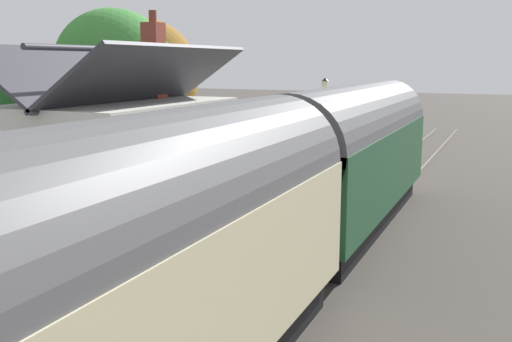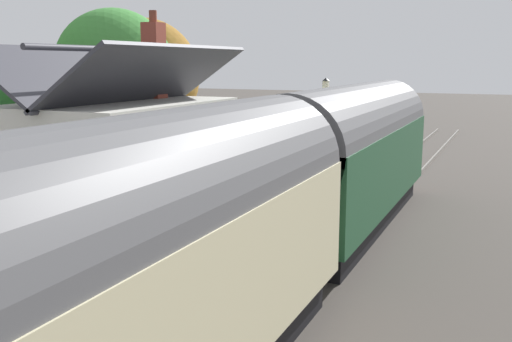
{
  "view_description": "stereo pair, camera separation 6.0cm",
  "coord_description": "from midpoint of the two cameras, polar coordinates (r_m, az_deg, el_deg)",
  "views": [
    {
      "loc": [
        -18.87,
        -5.37,
        4.99
      ],
      "look_at": [
        -3.29,
        1.5,
        1.81
      ],
      "focal_mm": 41.13,
      "sensor_mm": 36.0,
      "label": 1
    },
    {
      "loc": [
        -18.84,
        -5.43,
        4.99
      ],
      "look_at": [
        -3.29,
        1.5,
        1.81
      ],
      "focal_mm": 41.13,
      "sensor_mm": 36.0,
      "label": 2
    }
  ],
  "objects": [
    {
      "name": "ground_plane",
      "position": [
        20.23,
        7.6,
        -3.79
      ],
      "size": [
        160.0,
        160.0,
        0.0
      ],
      "primitive_type": "plane",
      "color": "#423D38"
    },
    {
      "name": "platform",
      "position": [
        21.47,
        -2.14,
        -1.76
      ],
      "size": [
        32.0,
        5.59,
        0.81
      ],
      "primitive_type": "cube",
      "color": "#A39B8C",
      "rests_on": "ground"
    },
    {
      "name": "platform_edge_coping",
      "position": [
        20.4,
        4.47,
        -1.25
      ],
      "size": [
        32.0,
        0.36,
        0.02
      ],
      "primitive_type": "cube",
      "color": "beige",
      "rests_on": "platform"
    },
    {
      "name": "rail_near",
      "position": [
        19.85,
        12.11,
        -4.01
      ],
      "size": [
        52.0,
        0.08,
        0.14
      ],
      "primitive_type": "cube",
      "color": "gray",
      "rests_on": "ground"
    },
    {
      "name": "rail_far",
      "position": [
        20.17,
        8.1,
        -3.64
      ],
      "size": [
        52.0,
        0.08,
        0.14
      ],
      "primitive_type": "cube",
      "color": "gray",
      "rests_on": "ground"
    },
    {
      "name": "train",
      "position": [
        8.73,
        -8.74,
        -8.02
      ],
      "size": [
        31.75,
        2.73,
        4.32
      ],
      "color": "black",
      "rests_on": "ground"
    },
    {
      "name": "station_building",
      "position": [
        17.5,
        -12.97,
        2.01
      ],
      "size": [
        7.01,
        4.61,
        5.73
      ],
      "color": "silver",
      "rests_on": "platform"
    },
    {
      "name": "bench_mid_platform",
      "position": [
        12.36,
        -20.22,
        -7.53
      ],
      "size": [
        1.41,
        0.48,
        0.88
      ],
      "color": "#26727F",
      "rests_on": "platform"
    },
    {
      "name": "bench_platform_end",
      "position": [
        28.48,
        6.1,
        3.04
      ],
      "size": [
        1.41,
        0.47,
        0.88
      ],
      "color": "#26727F",
      "rests_on": "platform"
    },
    {
      "name": "bench_near_building",
      "position": [
        25.37,
        3.81,
        2.16
      ],
      "size": [
        1.41,
        0.47,
        0.88
      ],
      "color": "#26727F",
      "rests_on": "platform"
    },
    {
      "name": "bench_by_lamp",
      "position": [
        21.85,
        1.09,
        0.82
      ],
      "size": [
        1.41,
        0.46,
        0.88
      ],
      "color": "#26727F",
      "rests_on": "platform"
    },
    {
      "name": "planter_by_door",
      "position": [
        25.67,
        -0.13,
        1.86
      ],
      "size": [
        0.81,
        0.32,
        0.61
      ],
      "color": "gray",
      "rests_on": "platform"
    },
    {
      "name": "planter_bench_left",
      "position": [
        20.06,
        0.64,
        -0.22
      ],
      "size": [
        0.53,
        0.53,
        0.8
      ],
      "color": "#9E5138",
      "rests_on": "platform"
    },
    {
      "name": "planter_under_sign",
      "position": [
        28.94,
        9.29,
        3.01
      ],
      "size": [
        0.48,
        0.48,
        0.8
      ],
      "color": "black",
      "rests_on": "platform"
    },
    {
      "name": "lamp_post_platform",
      "position": [
        25.71,
        6.63,
        6.68
      ],
      "size": [
        0.32,
        0.5,
        3.51
      ],
      "color": "black",
      "rests_on": "platform"
    },
    {
      "name": "station_sign_board",
      "position": [
        15.73,
        -3.84,
        -0.41
      ],
      "size": [
        0.96,
        0.06,
        1.57
      ],
      "color": "black",
      "rests_on": "platform"
    },
    {
      "name": "tree_mid_background",
      "position": [
        27.82,
        -10.96,
        9.06
      ],
      "size": [
        4.76,
        5.2,
        6.97
      ],
      "color": "#4C3828",
      "rests_on": "ground"
    },
    {
      "name": "tree_far_right",
      "position": [
        29.16,
        -21.55,
        7.72
      ],
      "size": [
        3.05,
        3.08,
        5.57
      ],
      "color": "#4C3828",
      "rests_on": "ground"
    },
    {
      "name": "tree_distant",
      "position": [
        24.39,
        -13.75,
        10.05
      ],
      "size": [
        4.38,
        4.74,
        7.08
      ],
      "color": "#4C3828",
      "rests_on": "ground"
    }
  ]
}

